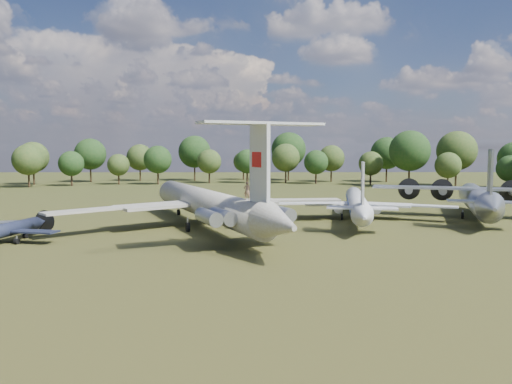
{
  "coord_description": "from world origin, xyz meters",
  "views": [
    {
      "loc": [
        5.31,
        -63.69,
        10.56
      ],
      "look_at": [
        5.85,
        -1.47,
        5.0
      ],
      "focal_mm": 35.0,
      "sensor_mm": 36.0,
      "label": 1
    }
  ],
  "objects_px": {
    "an12_transport": "(478,203)",
    "small_prop_west": "(7,233)",
    "il62_airliner": "(205,209)",
    "tu104_jet": "(357,207)",
    "person_on_il62": "(247,191)"
  },
  "relations": [
    {
      "from": "tu104_jet",
      "to": "person_on_il62",
      "type": "distance_m",
      "value": 26.45
    },
    {
      "from": "tu104_jet",
      "to": "small_prop_west",
      "type": "xyz_separation_m",
      "value": [
        -42.58,
        -17.91,
        -0.74
      ]
    },
    {
      "from": "an12_transport",
      "to": "person_on_il62",
      "type": "height_order",
      "value": "person_on_il62"
    },
    {
      "from": "small_prop_west",
      "to": "person_on_il62",
      "type": "bearing_deg",
      "value": 6.4
    },
    {
      "from": "an12_transport",
      "to": "small_prop_west",
      "type": "height_order",
      "value": "an12_transport"
    },
    {
      "from": "an12_transport",
      "to": "person_on_il62",
      "type": "bearing_deg",
      "value": -129.5
    },
    {
      "from": "person_on_il62",
      "to": "il62_airliner",
      "type": "bearing_deg",
      "value": -65.95
    },
    {
      "from": "il62_airliner",
      "to": "tu104_jet",
      "type": "xyz_separation_m",
      "value": [
        21.57,
        7.54,
        -0.68
      ]
    },
    {
      "from": "an12_transport",
      "to": "small_prop_west",
      "type": "bearing_deg",
      "value": -144.53
    },
    {
      "from": "an12_transport",
      "to": "small_prop_west",
      "type": "distance_m",
      "value": 63.71
    },
    {
      "from": "tu104_jet",
      "to": "an12_transport",
      "type": "height_order",
      "value": "an12_transport"
    },
    {
      "from": "il62_airliner",
      "to": "small_prop_west",
      "type": "height_order",
      "value": "il62_airliner"
    },
    {
      "from": "il62_airliner",
      "to": "an12_transport",
      "type": "relative_size",
      "value": 1.51
    },
    {
      "from": "tu104_jet",
      "to": "an12_transport",
      "type": "relative_size",
      "value": 1.09
    },
    {
      "from": "il62_airliner",
      "to": "small_prop_west",
      "type": "distance_m",
      "value": 23.47
    }
  ]
}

